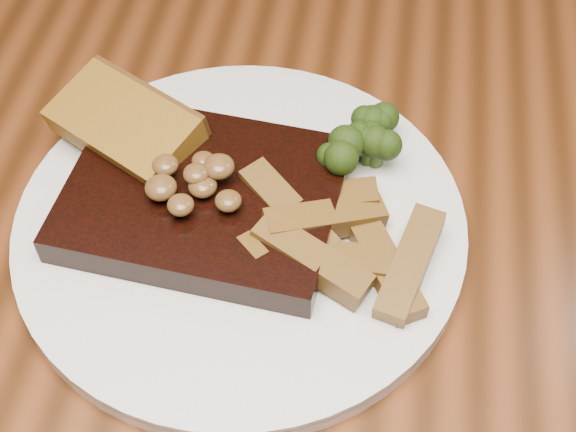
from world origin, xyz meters
The scene contains 9 objects.
dining_table centered at (0.00, 0.00, 0.66)m, with size 1.60×0.90×0.75m.
chair_far centered at (-0.03, 0.65, 0.45)m, with size 0.51×0.51×0.83m.
plate centered at (-0.02, 0.01, 0.76)m, with size 0.31×0.31×0.01m, color silver.
steak centered at (-0.05, 0.01, 0.78)m, with size 0.18×0.14×0.03m, color black.
steak_bone centered at (-0.05, -0.05, 0.77)m, with size 0.14×0.01×0.02m, color beige.
mushroom_pile centered at (-0.05, 0.01, 0.80)m, with size 0.06×0.06×0.03m, color brown, non-canonical shape.
garlic_bread centered at (-0.12, 0.06, 0.77)m, with size 0.11×0.06×0.02m, color #855E18.
potato_wedges centered at (0.04, -0.01, 0.77)m, with size 0.11×0.11×0.02m, color brown, non-canonical shape.
broccoli_cluster centered at (0.04, 0.08, 0.78)m, with size 0.07×0.07×0.04m, color #20320B, non-canonical shape.
Camera 1 is at (0.06, -0.32, 1.20)m, focal length 50.00 mm.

